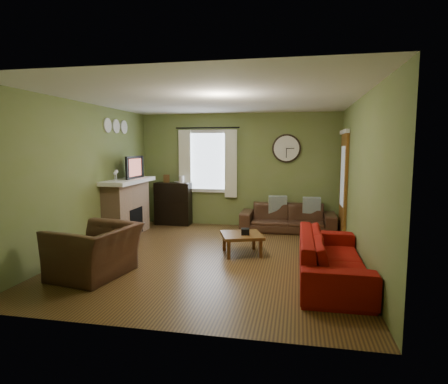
% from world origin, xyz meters
% --- Properties ---
extents(floor, '(4.60, 5.20, 0.00)m').
position_xyz_m(floor, '(0.00, 0.00, 0.00)').
color(floor, '#543A1D').
rests_on(floor, ground).
extents(ceiling, '(4.60, 5.20, 0.00)m').
position_xyz_m(ceiling, '(0.00, 0.00, 2.60)').
color(ceiling, white).
rests_on(ceiling, ground).
extents(wall_left, '(0.00, 5.20, 2.60)m').
position_xyz_m(wall_left, '(-2.30, 0.00, 1.30)').
color(wall_left, olive).
rests_on(wall_left, ground).
extents(wall_right, '(0.00, 5.20, 2.60)m').
position_xyz_m(wall_right, '(2.30, 0.00, 1.30)').
color(wall_right, olive).
rests_on(wall_right, ground).
extents(wall_back, '(4.60, 0.00, 2.60)m').
position_xyz_m(wall_back, '(0.00, 2.60, 1.30)').
color(wall_back, olive).
rests_on(wall_back, ground).
extents(wall_front, '(4.60, 0.00, 2.60)m').
position_xyz_m(wall_front, '(0.00, -2.60, 1.30)').
color(wall_front, olive).
rests_on(wall_front, ground).
extents(fireplace, '(0.40, 1.40, 1.10)m').
position_xyz_m(fireplace, '(-2.10, 1.15, 0.55)').
color(fireplace, tan).
rests_on(fireplace, floor).
extents(firebox, '(0.04, 0.60, 0.55)m').
position_xyz_m(firebox, '(-1.91, 1.15, 0.30)').
color(firebox, black).
rests_on(firebox, fireplace).
extents(mantel, '(0.58, 1.60, 0.08)m').
position_xyz_m(mantel, '(-2.07, 1.15, 1.14)').
color(mantel, white).
rests_on(mantel, fireplace).
extents(tv, '(0.08, 0.60, 0.35)m').
position_xyz_m(tv, '(-2.05, 1.30, 1.35)').
color(tv, black).
rests_on(tv, mantel).
extents(tv_screen, '(0.02, 0.62, 0.36)m').
position_xyz_m(tv_screen, '(-1.97, 1.30, 1.41)').
color(tv_screen, '#994C3F').
rests_on(tv_screen, mantel).
extents(medallion_left, '(0.28, 0.28, 0.03)m').
position_xyz_m(medallion_left, '(-2.28, 0.80, 2.25)').
color(medallion_left, white).
rests_on(medallion_left, wall_left).
extents(medallion_mid, '(0.28, 0.28, 0.03)m').
position_xyz_m(medallion_mid, '(-2.28, 1.15, 2.25)').
color(medallion_mid, white).
rests_on(medallion_mid, wall_left).
extents(medallion_right, '(0.28, 0.28, 0.03)m').
position_xyz_m(medallion_right, '(-2.28, 1.50, 2.25)').
color(medallion_right, white).
rests_on(medallion_right, wall_left).
extents(window_pane, '(1.00, 0.02, 1.30)m').
position_xyz_m(window_pane, '(-0.70, 2.58, 1.50)').
color(window_pane, silver).
rests_on(window_pane, wall_back).
extents(curtain_rod, '(0.03, 0.03, 1.50)m').
position_xyz_m(curtain_rod, '(-0.70, 2.48, 2.27)').
color(curtain_rod, black).
rests_on(curtain_rod, wall_back).
extents(curtain_left, '(0.28, 0.04, 1.55)m').
position_xyz_m(curtain_left, '(-1.25, 2.48, 1.45)').
color(curtain_left, white).
rests_on(curtain_left, wall_back).
extents(curtain_right, '(0.28, 0.04, 1.55)m').
position_xyz_m(curtain_right, '(-0.15, 2.48, 1.45)').
color(curtain_right, white).
rests_on(curtain_right, wall_back).
extents(wall_clock, '(0.64, 0.06, 0.64)m').
position_xyz_m(wall_clock, '(1.10, 2.55, 1.80)').
color(wall_clock, white).
rests_on(wall_clock, wall_back).
extents(door, '(0.05, 0.90, 2.10)m').
position_xyz_m(door, '(2.27, 1.85, 1.05)').
color(door, brown).
rests_on(door, floor).
extents(bookshelf, '(0.84, 0.36, 1.00)m').
position_xyz_m(bookshelf, '(-1.52, 2.40, 0.50)').
color(bookshelf, black).
rests_on(bookshelf, floor).
extents(book, '(0.31, 0.31, 0.02)m').
position_xyz_m(book, '(-1.45, 2.44, 0.96)').
color(book, brown).
rests_on(book, bookshelf).
extents(sofa_brown, '(2.03, 0.79, 0.59)m').
position_xyz_m(sofa_brown, '(1.16, 2.18, 0.30)').
color(sofa_brown, '#3A2216').
rests_on(sofa_brown, floor).
extents(pillow_left, '(0.39, 0.12, 0.39)m').
position_xyz_m(pillow_left, '(1.67, 2.33, 0.55)').
color(pillow_left, gray).
rests_on(pillow_left, sofa_brown).
extents(pillow_right, '(0.42, 0.17, 0.40)m').
position_xyz_m(pillow_right, '(0.94, 2.35, 0.55)').
color(pillow_right, gray).
rests_on(pillow_right, sofa_brown).
extents(sofa_red, '(0.86, 2.21, 0.65)m').
position_xyz_m(sofa_red, '(1.85, -0.75, 0.32)').
color(sofa_red, maroon).
rests_on(sofa_red, floor).
extents(armchair, '(1.15, 1.26, 0.72)m').
position_xyz_m(armchair, '(-1.45, -1.24, 0.36)').
color(armchair, '#3A2216').
rests_on(armchair, floor).
extents(coffee_table, '(0.85, 0.85, 0.35)m').
position_xyz_m(coffee_table, '(0.44, 0.24, 0.18)').
color(coffee_table, brown).
rests_on(coffee_table, floor).
extents(tissue_box, '(0.16, 0.16, 0.10)m').
position_xyz_m(tissue_box, '(0.51, 0.20, 0.40)').
color(tissue_box, black).
rests_on(tissue_box, coffee_table).
extents(wine_glass_a, '(0.06, 0.06, 0.18)m').
position_xyz_m(wine_glass_a, '(-2.05, 0.58, 1.27)').
color(wine_glass_a, white).
rests_on(wine_glass_a, mantel).
extents(wine_glass_b, '(0.08, 0.08, 0.22)m').
position_xyz_m(wine_glass_b, '(-2.05, 0.64, 1.29)').
color(wine_glass_b, white).
rests_on(wine_glass_b, mantel).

